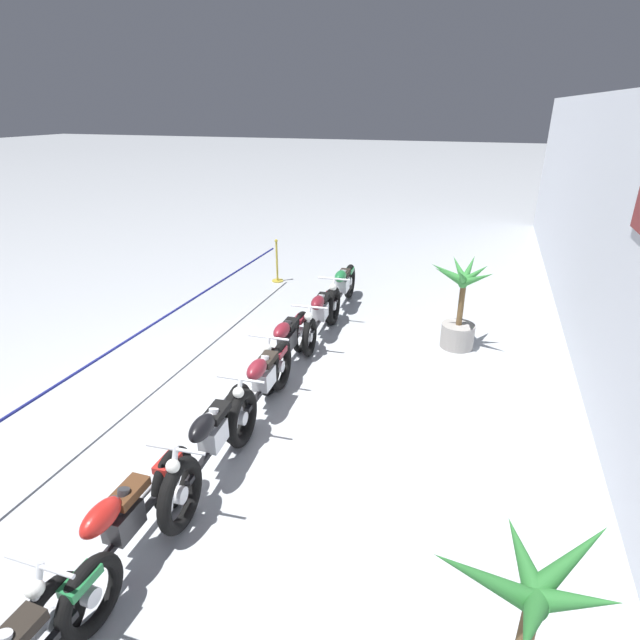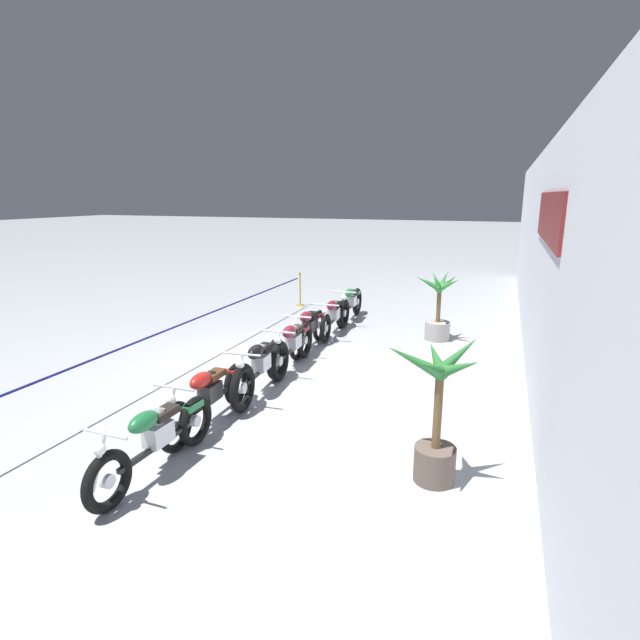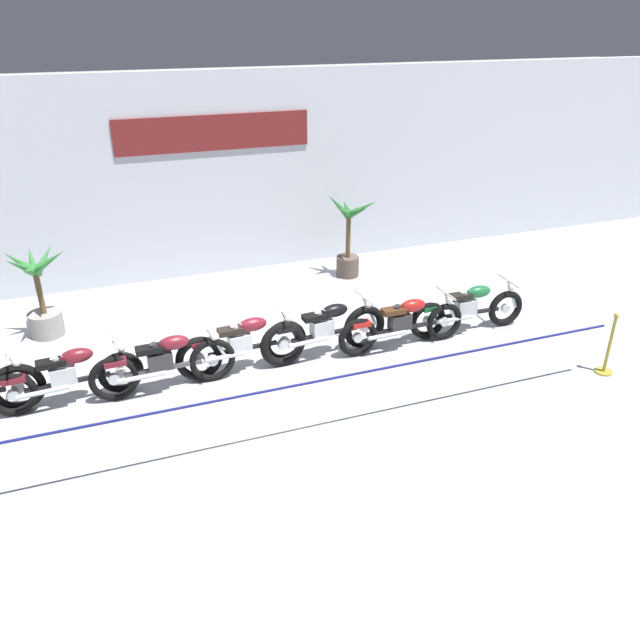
% 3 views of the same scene
% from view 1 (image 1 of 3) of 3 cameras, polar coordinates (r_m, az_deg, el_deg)
% --- Properties ---
extents(ground_plane, '(120.00, 120.00, 0.00)m').
position_cam_1_polar(ground_plane, '(7.46, -11.33, -9.48)').
color(ground_plane, '#B2B7BC').
extents(motorcycle_green_0, '(2.29, 0.62, 0.96)m').
position_cam_1_polar(motorcycle_green_0, '(10.41, 2.53, 3.59)').
color(motorcycle_green_0, black).
rests_on(motorcycle_green_0, ground).
extents(motorcycle_maroon_1, '(2.17, 0.62, 0.92)m').
position_cam_1_polar(motorcycle_maroon_1, '(9.14, -0.02, 0.59)').
color(motorcycle_maroon_1, black).
rests_on(motorcycle_maroon_1, ground).
extents(motorcycle_maroon_2, '(2.20, 0.62, 0.94)m').
position_cam_1_polar(motorcycle_maroon_2, '(8.00, -3.92, -2.76)').
color(motorcycle_maroon_2, black).
rests_on(motorcycle_maroon_2, ground).
extents(motorcycle_maroon_3, '(2.16, 0.62, 0.95)m').
position_cam_1_polar(motorcycle_maroon_3, '(6.94, -6.58, -7.31)').
color(motorcycle_maroon_3, black).
rests_on(motorcycle_maroon_3, ground).
extents(motorcycle_black_4, '(2.27, 0.62, 0.97)m').
position_cam_1_polar(motorcycle_black_4, '(5.93, -12.31, -13.64)').
color(motorcycle_black_4, black).
rests_on(motorcycle_black_4, ground).
extents(motorcycle_red_5, '(2.35, 0.62, 0.92)m').
position_cam_1_polar(motorcycle_red_5, '(5.22, -21.93, -21.31)').
color(motorcycle_red_5, black).
rests_on(motorcycle_red_5, ground).
extents(potted_palm_right_of_row, '(1.07, 1.11, 1.65)m').
position_cam_1_polar(potted_palm_right_of_row, '(9.01, 15.65, 1.11)').
color(potted_palm_right_of_row, gray).
rests_on(potted_palm_right_of_row, ground).
extents(stanchion_far_left, '(10.71, 0.28, 1.05)m').
position_cam_1_polar(stanchion_far_left, '(8.85, -14.99, 1.00)').
color(stanchion_far_left, gold).
rests_on(stanchion_far_left, ground).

